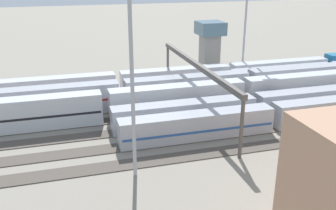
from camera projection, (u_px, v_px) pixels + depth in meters
The scene contains 16 objects.
ground_plane at pixel (171, 115), 63.83m from camera, with size 400.00×400.00×0.00m, color gray.
track_bed_0 at pixel (151, 88), 77.34m from camera, with size 140.00×2.80×0.12m, color #4C443D.
track_bed_1 at pixel (157, 96), 72.83m from camera, with size 140.00×2.80×0.12m, color #3D3833.
track_bed_2 at pixel (163, 105), 68.32m from camera, with size 140.00×2.80×0.12m, color #3D3833.
track_bed_3 at pixel (171, 114), 63.81m from camera, with size 140.00×2.80×0.12m, color #4C443D.
track_bed_4 at pixel (180, 126), 59.30m from camera, with size 140.00×2.80×0.12m, color #4C443D.
track_bed_5 at pixel (191, 139), 54.79m from camera, with size 140.00×2.80×0.12m, color #4C443D.
track_bed_6 at pixel (203, 154), 50.28m from camera, with size 140.00×2.80×0.12m, color #4C443D.
train_on_track_1 at pixel (332, 71), 82.41m from camera, with size 47.20×3.06×3.80m.
train_on_track_0 at pixel (220, 73), 80.61m from camera, with size 90.60×3.06×4.40m.
train_on_track_4 at pixel (310, 100), 64.64m from camera, with size 66.40×3.00×4.40m.
train_on_track_2 at pixel (187, 89), 68.62m from camera, with size 119.80×3.06×5.00m.
train_on_track_3 at pixel (106, 107), 60.10m from camera, with size 95.60×3.06×5.00m.
light_mast_1 at pixel (130, 16), 38.88m from camera, with size 2.80×0.70×29.94m.
signal_gantry at pixel (196, 69), 62.30m from camera, with size 0.70×35.00×8.80m.
control_tower at pixel (210, 42), 89.10m from camera, with size 6.00×6.00×11.58m.
Camera 1 is at (16.88, 56.88, 23.59)m, focal length 40.30 mm.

